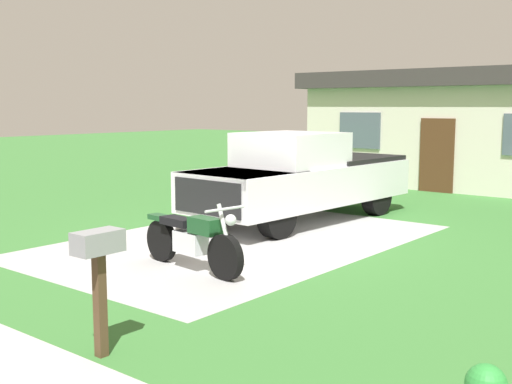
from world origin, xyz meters
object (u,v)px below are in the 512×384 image
object	(u,v)px
mailbox	(99,259)
motorcycle	(192,239)
neighbor_house	(471,127)
pickup_truck	(303,176)

from	to	relation	value
mailbox	motorcycle	bearing A→B (deg)	119.43
mailbox	neighbor_house	distance (m)	16.32
pickup_truck	motorcycle	bearing A→B (deg)	-75.88
motorcycle	pickup_truck	distance (m)	4.68
pickup_truck	mailbox	distance (m)	7.96
pickup_truck	neighbor_house	distance (m)	8.70
pickup_truck	mailbox	bearing A→B (deg)	-69.46
pickup_truck	neighbor_house	size ratio (longest dim) A/B	0.60
motorcycle	neighbor_house	size ratio (longest dim) A/B	0.23
motorcycle	pickup_truck	world-z (taller)	pickup_truck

